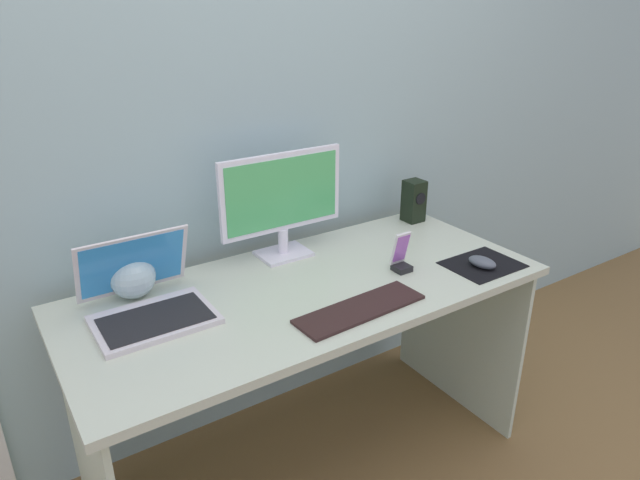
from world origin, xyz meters
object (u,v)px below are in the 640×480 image
(keyboard_external, at_px, (360,309))
(mouse, at_px, (482,262))
(speaker_right, at_px, (414,201))
(phone_in_dock, at_px, (401,257))
(laptop, at_px, (147,300))
(fishbowl, at_px, (132,276))
(monitor, at_px, (282,200))

(keyboard_external, bearing_deg, mouse, -2.69)
(speaker_right, xyz_separation_m, phone_in_dock, (-0.35, -0.33, -0.04))
(keyboard_external, bearing_deg, speaker_right, 33.98)
(laptop, distance_m, mouse, 1.10)
(fishbowl, bearing_deg, keyboard_external, -40.90)
(laptop, height_order, fishbowl, laptop)
(monitor, bearing_deg, keyboard_external, -91.03)
(monitor, height_order, speaker_right, monitor)
(fishbowl, height_order, phone_in_dock, same)
(speaker_right, relative_size, phone_in_dock, 1.25)
(speaker_right, relative_size, fishbowl, 1.22)
(laptop, height_order, mouse, laptop)
(speaker_right, relative_size, mouse, 1.72)
(monitor, height_order, laptop, monitor)
(keyboard_external, height_order, mouse, mouse)
(monitor, relative_size, speaker_right, 2.71)
(fishbowl, xyz_separation_m, keyboard_external, (0.53, -0.46, -0.06))
(monitor, xyz_separation_m, mouse, (0.51, -0.47, -0.19))
(keyboard_external, xyz_separation_m, phone_in_dock, (0.28, 0.14, 0.04))
(keyboard_external, bearing_deg, fishbowl, 136.34)
(mouse, bearing_deg, fishbowl, 145.80)
(monitor, height_order, mouse, monitor)
(fishbowl, distance_m, keyboard_external, 0.70)
(laptop, height_order, keyboard_external, laptop)
(fishbowl, bearing_deg, speaker_right, 0.48)
(speaker_right, bearing_deg, fishbowl, -179.52)
(monitor, relative_size, phone_in_dock, 3.39)
(fishbowl, xyz_separation_m, mouse, (1.05, -0.46, -0.05))
(mouse, distance_m, phone_in_dock, 0.28)
(phone_in_dock, bearing_deg, fishbowl, 158.54)
(speaker_right, xyz_separation_m, laptop, (-1.16, -0.15, -0.04))
(monitor, relative_size, fishbowl, 3.32)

